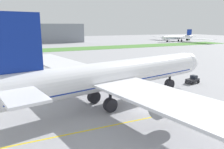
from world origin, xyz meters
TOP-DOWN VIEW (x-y plane):
  - ground_plane at (0.00, 0.00)m, footprint 600.00×600.00m
  - apron_taxi_line at (0.00, -3.79)m, footprint 280.00×0.36m
  - grass_median_strip at (0.00, 118.70)m, footprint 320.00×24.00m
  - airliner_foreground at (-3.73, 5.40)m, footprint 55.82×89.56m
  - pushback_tug at (24.59, 11.40)m, footprint 5.94×3.20m
  - ground_crew_wingwalker_port at (10.37, 6.22)m, footprint 0.36×0.52m
  - service_truck_baggage_loader at (44.91, 44.27)m, footprint 6.47×4.33m
  - parked_airliner_far_centre at (136.77, 145.48)m, footprint 47.73×78.57m
  - terminal_building at (-15.36, 185.27)m, footprint 118.07×20.00m

SIDE VIEW (x-z plane):
  - ground_plane at x=0.00m, z-range 0.00..0.00m
  - apron_taxi_line at x=0.00m, z-range 0.00..0.01m
  - grass_median_strip at x=0.00m, z-range 0.00..0.10m
  - ground_crew_wingwalker_port at x=10.37m, z-range 0.17..1.74m
  - pushback_tug at x=24.59m, z-range -0.10..2.16m
  - service_truck_baggage_loader at x=44.91m, z-range 0.10..3.27m
  - parked_airliner_far_centre at x=136.77m, z-range -1.98..10.38m
  - airliner_foreground at x=-3.73m, z-range -2.96..15.48m
  - terminal_building at x=-15.36m, z-range 0.00..18.00m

